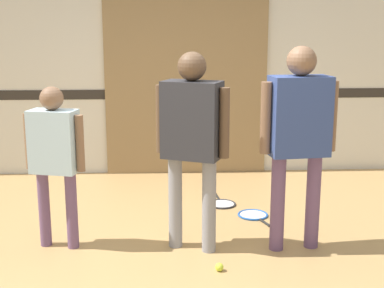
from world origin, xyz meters
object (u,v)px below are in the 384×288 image
(person_instructor, at_px, (192,130))
(racket_spare_on_floor, at_px, (222,203))
(person_student_right, at_px, (299,127))
(racket_second_spare, at_px, (254,215))
(tennis_ball_by_spare_racket, at_px, (209,195))
(person_student_left, at_px, (55,150))
(tennis_ball_near_instructor, at_px, (219,267))

(person_instructor, height_order, racket_spare_on_floor, person_instructor)
(person_student_right, height_order, racket_second_spare, person_student_right)
(person_student_right, relative_size, racket_spare_on_floor, 3.36)
(person_instructor, height_order, tennis_ball_by_spare_racket, person_instructor)
(person_instructor, bearing_deg, person_student_left, -161.78)
(person_student_left, xyz_separation_m, tennis_ball_by_spare_racket, (1.41, 1.25, -0.83))
(racket_second_spare, xyz_separation_m, tennis_ball_near_instructor, (-0.47, -1.21, 0.02))
(person_instructor, bearing_deg, tennis_ball_by_spare_racket, 102.67)
(person_instructor, relative_size, person_student_right, 0.97)
(racket_spare_on_floor, bearing_deg, racket_second_spare, -149.12)
(person_instructor, relative_size, person_student_left, 1.20)
(person_student_right, bearing_deg, tennis_ball_near_instructor, 24.54)
(person_student_left, bearing_deg, tennis_ball_by_spare_racket, 56.16)
(tennis_ball_by_spare_racket, bearing_deg, racket_spare_on_floor, -62.17)
(racket_spare_on_floor, xyz_separation_m, tennis_ball_near_instructor, (-0.19, -1.58, 0.02))
(racket_spare_on_floor, distance_m, racket_second_spare, 0.47)
(tennis_ball_by_spare_racket, bearing_deg, tennis_ball_near_instructor, -92.27)
(person_student_left, distance_m, tennis_ball_near_instructor, 1.67)
(tennis_ball_by_spare_racket, bearing_deg, racket_second_spare, -56.32)
(person_student_right, xyz_separation_m, tennis_ball_near_instructor, (-0.69, -0.41, -1.03))
(person_student_right, distance_m, racket_spare_on_floor, 1.65)
(person_instructor, xyz_separation_m, tennis_ball_by_spare_racket, (0.26, 1.36, -1.00))
(racket_spare_on_floor, xyz_separation_m, tennis_ball_by_spare_racket, (-0.12, 0.22, 0.02))
(person_student_right, relative_size, tennis_ball_by_spare_racket, 26.08)
(racket_second_spare, distance_m, tennis_ball_by_spare_racket, 0.72)
(person_instructor, bearing_deg, tennis_ball_near_instructor, -43.48)
(tennis_ball_near_instructor, height_order, tennis_ball_by_spare_racket, same)
(racket_second_spare, bearing_deg, racket_spare_on_floor, -162.54)
(person_student_left, height_order, person_student_right, person_student_right)
(person_student_left, height_order, racket_spare_on_floor, person_student_left)
(person_student_left, xyz_separation_m, racket_second_spare, (1.81, 0.65, -0.85))
(person_instructor, distance_m, person_student_right, 0.88)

